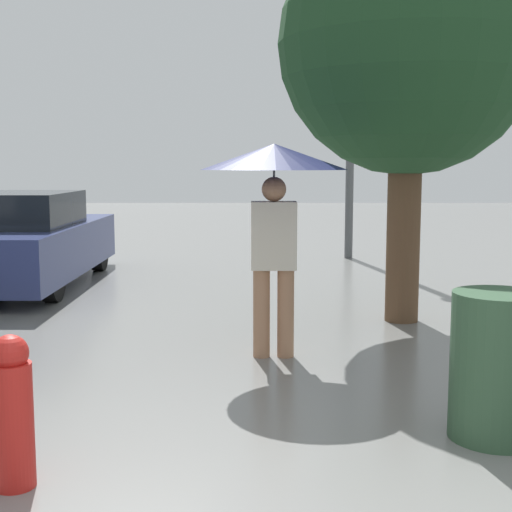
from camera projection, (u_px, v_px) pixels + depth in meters
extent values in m
cylinder|color=#9E7051|center=(263.00, 313.00, 6.30)|extent=(0.15, 0.15, 0.79)
cylinder|color=#9E7051|center=(287.00, 313.00, 6.30)|extent=(0.15, 0.15, 0.79)
cube|color=beige|center=(275.00, 235.00, 6.21)|extent=(0.39, 0.23, 0.59)
sphere|color=#9E7051|center=(275.00, 189.00, 6.16)|extent=(0.21, 0.21, 0.21)
cylinder|color=#515456|center=(275.00, 206.00, 6.18)|extent=(0.02, 0.02, 0.63)
cone|color=#191E4C|center=(275.00, 157.00, 6.13)|extent=(1.27, 1.27, 0.22)
cube|color=navy|center=(20.00, 248.00, 10.15)|extent=(1.89, 4.28, 0.69)
cube|color=black|center=(13.00, 209.00, 9.87)|extent=(1.61, 1.93, 0.46)
cylinder|color=black|center=(101.00, 252.00, 11.49)|extent=(0.18, 0.61, 0.61)
cylinder|color=black|center=(54.00, 277.00, 8.86)|extent=(0.18, 0.61, 0.61)
cylinder|color=brown|center=(405.00, 221.00, 7.67)|extent=(0.36, 0.36, 2.20)
sphere|color=#1E4223|center=(410.00, 44.00, 7.44)|extent=(2.74, 2.74, 2.74)
cylinder|color=#515456|center=(352.00, 125.00, 12.78)|extent=(0.15, 0.15, 4.81)
cylinder|color=#2D4C33|center=(499.00, 366.00, 4.41)|extent=(0.58, 0.58, 0.92)
cylinder|color=#B21E19|center=(14.00, 425.00, 3.75)|extent=(0.22, 0.22, 0.67)
sphere|color=#B21E19|center=(11.00, 353.00, 3.70)|extent=(0.20, 0.20, 0.20)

